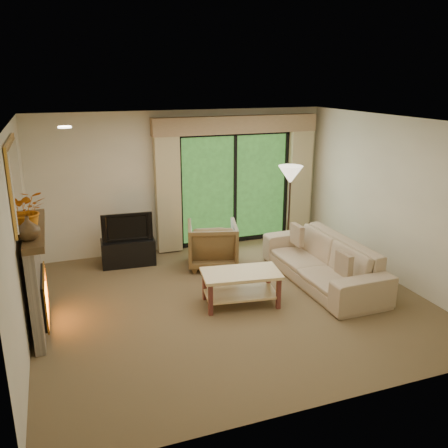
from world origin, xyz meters
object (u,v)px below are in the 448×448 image
object	(u,v)px
sofa	(322,261)
media_console	(128,252)
armchair	(212,244)
coffee_table	(241,288)

from	to	relation	value
sofa	media_console	bearing A→B (deg)	-123.13
media_console	armchair	xyz separation A→B (m)	(1.37, -0.54, 0.16)
armchair	coffee_table	world-z (taller)	armchair
media_console	sofa	xyz separation A→B (m)	(2.79, -1.81, 0.13)
sofa	coffee_table	xyz separation A→B (m)	(-1.51, -0.28, -0.11)
media_console	coffee_table	size ratio (longest dim) A/B	0.83
armchair	sofa	bearing A→B (deg)	153.58
armchair	coffee_table	bearing A→B (deg)	102.12
coffee_table	media_console	bearing A→B (deg)	129.78
media_console	sofa	size ratio (longest dim) A/B	0.37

